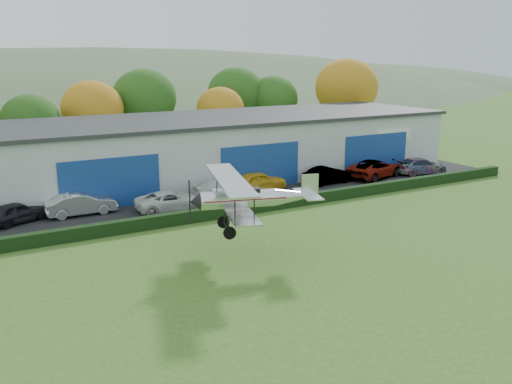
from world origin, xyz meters
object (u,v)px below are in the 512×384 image
car_1 (81,204)px  car_3 (225,190)px  car_5 (328,175)px  car_6 (374,169)px  car_0 (17,212)px  car_2 (170,201)px  car_7 (421,166)px  car_4 (259,181)px  biplane (249,197)px  hangar (228,146)px

car_1 → car_3: car_1 is taller
car_3 → car_5: size_ratio=1.18×
car_3 → car_6: (14.67, 0.49, 0.06)m
car_0 → car_1: size_ratio=0.88×
car_3 → car_2: bearing=98.9°
car_2 → car_7: size_ratio=0.97×
car_0 → car_1: 3.97m
car_0 → car_4: 17.68m
car_5 → biplane: bearing=125.9°
car_6 → biplane: biplane is taller
car_7 → hangar: bearing=71.6°
biplane → car_1: bearing=132.6°
car_0 → car_6: car_6 is taller
car_1 → car_2: bearing=-108.7°
car_3 → biplane: size_ratio=0.65×
hangar → car_2: (-8.62, -8.56, -1.94)m
car_5 → car_3: bearing=89.3°
hangar → car_1: (-14.27, -6.72, -1.84)m
car_1 → car_2: 5.94m
car_7 → car_3: bearing=99.2°
hangar → car_7: size_ratio=8.20×
car_2 → car_6: size_ratio=0.83×
car_3 → car_7: (19.47, -0.29, -0.02)m
car_4 → car_5: bearing=-96.7°
car_0 → car_4: bearing=-115.2°
car_7 → biplane: size_ratio=0.63×
car_1 → biplane: size_ratio=0.58×
car_0 → car_4: (17.67, -0.10, 0.08)m
car_6 → car_7: bearing=-117.6°
car_4 → car_3: bearing=109.0°
car_1 → car_5: car_1 is taller
car_4 → car_6: car_6 is taller
car_1 → car_4: size_ratio=1.02×
car_1 → car_7: bearing=-93.7°
car_0 → car_5: 23.91m
car_0 → biplane: (10.17, -12.43, 2.60)m
car_3 → car_5: car_3 is taller
car_1 → biplane: biplane is taller
car_3 → car_6: bearing=-86.1°
car_3 → car_0: bearing=86.3°
car_6 → biplane: bearing=103.4°
car_1 → car_2: (5.65, -1.85, -0.09)m
car_7 → biplane: 25.87m
hangar → car_2: hangar is taller
car_0 → car_2: car_0 is taller
hangar → biplane: size_ratio=5.14×
car_1 → car_5: 19.94m
car_6 → car_4: bearing=67.4°
car_0 → car_2: size_ratio=0.84×
hangar → car_7: (15.32, -8.31, -1.89)m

